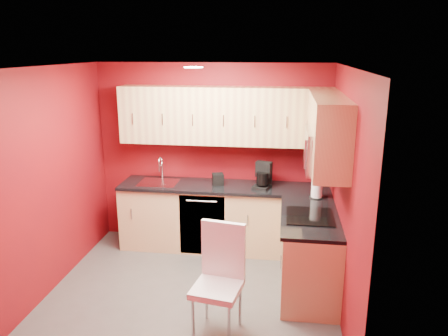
% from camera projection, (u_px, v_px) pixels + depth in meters
% --- Properties ---
extents(floor, '(3.20, 3.20, 0.00)m').
position_uv_depth(floor, '(192.00, 292.00, 4.96)').
color(floor, '#4A4745').
rests_on(floor, ground).
extents(ceiling, '(3.20, 3.20, 0.00)m').
position_uv_depth(ceiling, '(187.00, 67.00, 4.30)').
color(ceiling, white).
rests_on(ceiling, wall_back).
extents(wall_back, '(3.20, 0.00, 3.20)m').
position_uv_depth(wall_back, '(213.00, 155.00, 6.06)').
color(wall_back, maroon).
rests_on(wall_back, floor).
extents(wall_front, '(3.20, 0.00, 3.20)m').
position_uv_depth(wall_front, '(146.00, 250.00, 3.20)').
color(wall_front, maroon).
rests_on(wall_front, floor).
extents(wall_left, '(0.00, 3.00, 3.00)m').
position_uv_depth(wall_left, '(49.00, 181.00, 4.84)').
color(wall_left, maroon).
rests_on(wall_left, floor).
extents(wall_right, '(0.00, 3.00, 3.00)m').
position_uv_depth(wall_right, '(344.00, 194.00, 4.42)').
color(wall_right, maroon).
rests_on(wall_right, floor).
extents(base_cabinets_back, '(2.80, 0.60, 0.87)m').
position_uv_depth(base_cabinets_back, '(224.00, 218.00, 5.97)').
color(base_cabinets_back, tan).
rests_on(base_cabinets_back, floor).
extents(base_cabinets_right, '(0.60, 1.30, 0.87)m').
position_uv_depth(base_cabinets_right, '(309.00, 255.00, 4.91)').
color(base_cabinets_right, tan).
rests_on(base_cabinets_right, floor).
extents(countertop_back, '(2.80, 0.63, 0.04)m').
position_uv_depth(countertop_back, '(224.00, 187.00, 5.83)').
color(countertop_back, black).
rests_on(countertop_back, base_cabinets_back).
extents(countertop_right, '(0.63, 1.27, 0.04)m').
position_uv_depth(countertop_right, '(310.00, 217.00, 4.78)').
color(countertop_right, black).
rests_on(countertop_right, base_cabinets_right).
extents(upper_cabinets_back, '(2.80, 0.35, 0.75)m').
position_uv_depth(upper_cabinets_back, '(225.00, 116.00, 5.72)').
color(upper_cabinets_back, '#D4BA78').
rests_on(upper_cabinets_back, wall_back).
extents(upper_cabinets_right, '(0.35, 1.55, 0.75)m').
position_uv_depth(upper_cabinets_right, '(327.00, 124.00, 4.69)').
color(upper_cabinets_right, '#D4BA78').
rests_on(upper_cabinets_right, wall_right).
extents(microwave, '(0.42, 0.76, 0.42)m').
position_uv_depth(microwave, '(324.00, 150.00, 4.53)').
color(microwave, silver).
rests_on(microwave, upper_cabinets_right).
extents(cooktop, '(0.50, 0.55, 0.01)m').
position_uv_depth(cooktop, '(310.00, 216.00, 4.74)').
color(cooktop, black).
rests_on(cooktop, countertop_right).
extents(sink, '(0.52, 0.42, 0.35)m').
position_uv_depth(sink, '(159.00, 180.00, 5.95)').
color(sink, silver).
rests_on(sink, countertop_back).
extents(dishwasher_front, '(0.60, 0.02, 0.82)m').
position_uv_depth(dishwasher_front, '(202.00, 225.00, 5.72)').
color(dishwasher_front, black).
rests_on(dishwasher_front, base_cabinets_back).
extents(downlight, '(0.20, 0.20, 0.01)m').
position_uv_depth(downlight, '(193.00, 67.00, 4.59)').
color(downlight, white).
rests_on(downlight, ceiling).
extents(coffee_maker, '(0.27, 0.32, 0.34)m').
position_uv_depth(coffee_maker, '(262.00, 175.00, 5.68)').
color(coffee_maker, black).
rests_on(coffee_maker, countertop_back).
extents(napkin_holder, '(0.18, 0.18, 0.15)m').
position_uv_depth(napkin_holder, '(218.00, 179.00, 5.83)').
color(napkin_holder, black).
rests_on(napkin_holder, countertop_back).
extents(paper_towel, '(0.19, 0.19, 0.31)m').
position_uv_depth(paper_towel, '(317.00, 186.00, 5.31)').
color(paper_towel, white).
rests_on(paper_towel, countertop_right).
extents(dining_chair, '(0.51, 0.52, 1.08)m').
position_uv_depth(dining_chair, '(217.00, 283.00, 4.12)').
color(dining_chair, white).
rests_on(dining_chair, floor).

